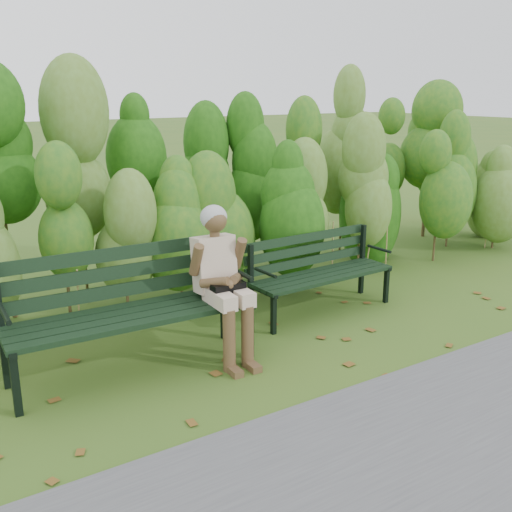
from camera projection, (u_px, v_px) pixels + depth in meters
ground at (277, 346)px, 5.32m from camera, size 80.00×80.00×0.00m
footpath at (489, 475)px, 3.54m from camera, size 60.00×2.50×0.01m
hedge_band at (181, 179)px, 6.49m from camera, size 11.04×1.67×2.42m
leaf_litter at (233, 356)px, 5.12m from camera, size 5.37×2.12×0.01m
bench_left at (127, 301)px, 4.78m from camera, size 1.98×0.71×0.98m
bench_right at (317, 267)px, 6.09m from camera, size 1.58×0.57×0.78m
seated_woman at (221, 273)px, 4.94m from camera, size 0.49×0.71×1.29m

